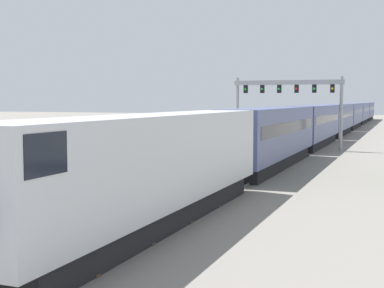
# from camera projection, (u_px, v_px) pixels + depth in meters

# --- Properties ---
(ground_plane) EXTENTS (400.00, 400.00, 0.00)m
(ground_plane) POSITION_uv_depth(u_px,v_px,m) (47.00, 251.00, 20.05)
(ground_plane) COLOR gray
(track_main) EXTENTS (2.60, 200.00, 0.16)m
(track_main) POSITION_uv_depth(u_px,v_px,m) (326.00, 140.00, 75.21)
(track_main) COLOR slate
(track_main) RESTS_ON ground
(track_near) EXTENTS (2.60, 160.00, 0.16)m
(track_near) POSITION_uv_depth(u_px,v_px,m) (247.00, 151.00, 58.54)
(track_near) COLOR slate
(track_near) RESTS_ON ground
(passenger_train) EXTENTS (3.04, 159.08, 4.80)m
(passenger_train) POSITION_uv_depth(u_px,v_px,m) (338.00, 118.00, 87.50)
(passenger_train) COLOR silver
(passenger_train) RESTS_ON ground
(signal_gantry) EXTENTS (12.10, 0.49, 7.95)m
(signal_gantry) POSITION_uv_depth(u_px,v_px,m) (288.00, 96.00, 61.37)
(signal_gantry) COLOR #999BA0
(signal_gantry) RESTS_ON ground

